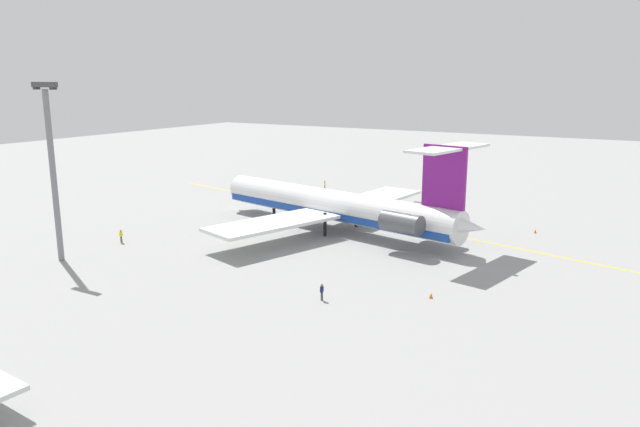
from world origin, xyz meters
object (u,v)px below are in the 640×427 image
(ground_crew_near_tail, at_px, (121,235))
(ground_crew_near_nose, at_px, (325,184))
(ground_crew_portside, at_px, (322,290))
(light_mast, at_px, (52,164))
(safety_cone_wingtip, at_px, (431,296))
(safety_cone_nose, at_px, (535,231))
(main_jetliner, at_px, (341,206))

(ground_crew_near_tail, bearing_deg, ground_crew_near_nose, 103.94)
(ground_crew_portside, height_order, light_mast, light_mast)
(safety_cone_wingtip, relative_size, light_mast, 0.03)
(safety_cone_nose, distance_m, safety_cone_wingtip, 32.56)
(ground_crew_near_tail, bearing_deg, safety_cone_nose, 53.66)
(light_mast, bearing_deg, ground_crew_portside, -172.86)
(safety_cone_wingtip, bearing_deg, ground_crew_near_tail, 1.57)
(ground_crew_portside, xyz_separation_m, light_mast, (34.19, 4.28, 10.70))
(ground_crew_near_nose, bearing_deg, ground_crew_portside, -59.66)
(ground_crew_portside, bearing_deg, safety_cone_wingtip, 57.68)
(main_jetliner, relative_size, ground_crew_near_nose, 28.39)
(ground_crew_near_tail, bearing_deg, ground_crew_portside, 10.00)
(ground_crew_near_nose, relative_size, safety_cone_wingtip, 2.98)
(ground_crew_near_nose, bearing_deg, safety_cone_nose, -18.50)
(ground_crew_near_nose, bearing_deg, ground_crew_near_tail, -93.51)
(ground_crew_near_tail, relative_size, safety_cone_wingtip, 3.23)
(ground_crew_near_nose, xyz_separation_m, light_mast, (3.75, 57.85, 10.76))
(ground_crew_near_tail, relative_size, safety_cone_nose, 3.23)
(ground_crew_near_nose, relative_size, light_mast, 0.08)
(main_jetliner, bearing_deg, safety_cone_nose, -140.40)
(ground_crew_near_nose, xyz_separation_m, safety_cone_wingtip, (-39.62, 47.49, -0.76))
(ground_crew_portside, relative_size, light_mast, 0.08)
(light_mast, bearing_deg, safety_cone_nose, -137.85)
(main_jetliner, height_order, ground_crew_portside, main_jetliner)
(ground_crew_near_nose, bearing_deg, light_mast, -92.98)
(ground_crew_near_nose, xyz_separation_m, ground_crew_near_tail, (3.61, 48.67, 0.09))
(safety_cone_wingtip, bearing_deg, safety_cone_nose, -96.71)
(safety_cone_wingtip, bearing_deg, light_mast, 13.44)
(ground_crew_portside, distance_m, safety_cone_wingtip, 11.05)
(ground_crew_near_tail, bearing_deg, main_jetliner, 60.50)
(ground_crew_near_tail, distance_m, safety_cone_wingtip, 43.26)
(main_jetliner, distance_m, safety_cone_nose, 28.04)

